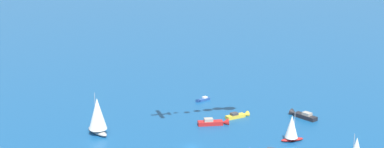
# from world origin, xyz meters

# --- Properties ---
(ground_plane) EXTENTS (2000.00, 2000.00, 0.00)m
(ground_plane) POSITION_xyz_m (0.00, 0.00, 0.00)
(ground_plane) COLOR navy
(motorboat_near_centre) EXTENTS (10.27, 3.19, 2.94)m
(motorboat_near_centre) POSITION_xyz_m (-5.95, -44.66, 0.79)
(motorboat_near_centre) COLOR black
(motorboat_near_centre) RESTS_ON ground_plane
(sailboat_far_port) EXTENTS (10.19, 5.82, 12.97)m
(sailboat_far_port) POSITION_xyz_m (27.16, 14.14, 5.92)
(sailboat_far_port) COLOR #9E9993
(sailboat_far_port) RESTS_ON ground_plane
(motorboat_far_stbd) EXTENTS (1.58, 6.09, 1.77)m
(motorboat_far_stbd) POSITION_xyz_m (30.21, -33.06, 0.48)
(motorboat_far_stbd) COLOR #23478C
(motorboat_far_stbd) RESTS_ON ground_plane
(motorboat_inshore) EXTENTS (7.79, 9.57, 2.88)m
(motorboat_inshore) POSITION_xyz_m (8.84, -18.03, 0.78)
(motorboat_inshore) COLOR #B21E1E
(motorboat_inshore) RESTS_ON ground_plane
(sailboat_mid_cluster) EXTENTS (5.29, 7.11, 9.05)m
(sailboat_mid_cluster) POSITION_xyz_m (-16.68, -24.58, 4.13)
(sailboat_mid_cluster) COLOR #B21E1E
(sailboat_mid_cluster) RESTS_ON ground_plane
(motorboat_outer_ring_a) EXTENTS (4.00, 8.78, 2.47)m
(motorboat_outer_ring_a) POSITION_xyz_m (8.55, -29.00, 0.67)
(motorboat_outer_ring_a) COLOR gold
(motorboat_outer_ring_a) RESTS_ON ground_plane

